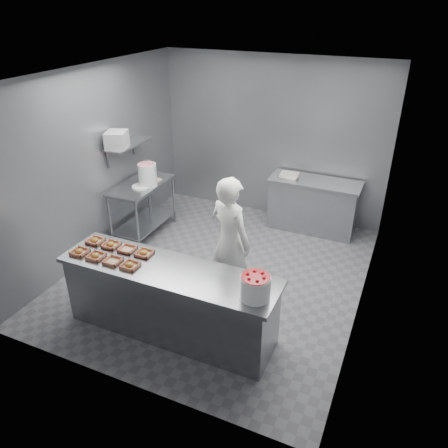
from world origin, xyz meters
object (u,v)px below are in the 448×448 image
Objects in this scene: tray_5 at (111,245)px; glaze_bucket at (148,174)px; back_counter at (313,205)px; tray_0 at (79,252)px; tray_1 at (96,256)px; worker at (230,241)px; tray_4 at (95,241)px; tray_6 at (127,249)px; tray_3 at (130,265)px; tray_7 at (144,253)px; tray_2 at (113,261)px; strawberry_tub at (255,286)px; prep_table at (143,201)px; appliance at (117,140)px; service_counter at (170,300)px.

glaze_bucket is at bearing 109.05° from tray_5.
tray_0 reaches higher than back_counter.
worker is at bearing 39.57° from tray_1.
tray_1 and tray_4 have the same top height.
glaze_bucket reaches higher than tray_0.
tray_6 is 0.42× the size of glaze_bucket.
worker reaches higher than tray_3.
tray_7 is 0.11× the size of worker.
tray_2 is 0.60× the size of strawberry_tub.
tray_5 reaches higher than tray_6.
back_counter is at bearing -80.76° from worker.
tray_4 is 0.48m from tray_6.
tray_7 is at bearing -58.59° from glaze_bucket.
tray_0 is (-2.03, -3.39, 0.47)m from back_counter.
tray_0 is 1.00× the size of tray_4.
glaze_bucket is (-0.38, 2.09, 0.17)m from tray_0.
tray_2 is (1.01, -2.09, 0.33)m from prep_table.
strawberry_tub is (1.97, 0.05, 0.12)m from tray_1.
prep_table is at bearing 37.83° from appliance.
tray_2 is 2.27m from glaze_bucket.
prep_table is 6.40× the size of tray_3.
service_counter is at bearing 9.16° from tray_1.
service_counter is 13.88× the size of tray_4.
appliance reaches higher than strawberry_tub.
tray_5 is at bearing -70.95° from glaze_bucket.
tray_6 is 0.24m from tray_7.
prep_table and back_counter have the same top height.
worker is 1.23m from strawberry_tub.
glaze_bucket is (-0.87, 2.09, 0.17)m from tray_2.
back_counter is 3.50m from tray_6.
tray_1 is 0.42× the size of glaze_bucket.
worker is at bearing 125.37° from strawberry_tub.
strawberry_tub is (0.18, -3.34, 0.59)m from back_counter.
strawberry_tub reaches higher than tray_5.
tray_1 is 0.56m from tray_7.
tray_1 is at bearing 0.00° from tray_0.
glaze_bucket is at bearing 0.62° from prep_table.
tray_5 is at bearing -180.00° from tray_6.
service_counter is at bearing -49.76° from prep_table.
strawberry_tub is 3.46m from appliance.
service_counter is at bearing -52.27° from glaze_bucket.
appliance reaches higher than prep_table.
appliance reaches higher than tray_4.
appliance reaches higher than tray_5.
worker reaches higher than tray_7.
tray_4 is at bearing 158.35° from tray_3.
service_counter is 13.88× the size of tray_6.
tray_1 is at bearing 61.38° from worker.
glaze_bucket reaches higher than strawberry_tub.
strawberry_tub is at bearing -86.92° from back_counter.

